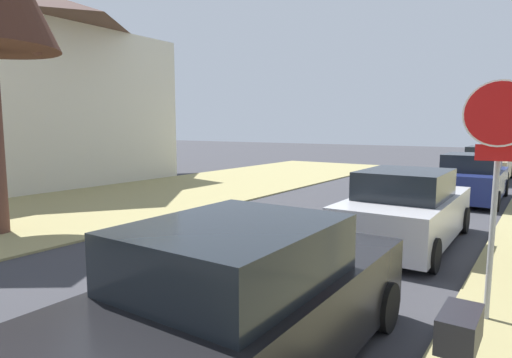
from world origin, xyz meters
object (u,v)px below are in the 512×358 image
(parked_sedan_silver, at_px, (406,210))
(parked_sedan_tan, at_px, (487,165))
(curbside_mailbox, at_px, (458,352))
(stop_sign_far, at_px, (497,149))
(parked_sedan_black, at_px, (245,304))
(parked_sedan_navy, at_px, (472,179))

(parked_sedan_silver, relative_size, parked_sedan_tan, 1.00)
(curbside_mailbox, bearing_deg, parked_sedan_silver, 107.83)
(stop_sign_far, bearing_deg, parked_sedan_tan, 96.35)
(parked_sedan_black, distance_m, parked_sedan_navy, 12.47)
(stop_sign_far, relative_size, parked_sedan_black, 0.67)
(parked_sedan_navy, distance_m, parked_sedan_tan, 6.34)
(parked_sedan_navy, relative_size, parked_sedan_tan, 1.00)
(stop_sign_far, relative_size, parked_sedan_silver, 0.67)
(parked_sedan_silver, height_order, parked_sedan_navy, same)
(parked_sedan_navy, xyz_separation_m, parked_sedan_tan, (-0.24, 6.33, 0.00))
(stop_sign_far, bearing_deg, parked_sedan_black, -124.83)
(stop_sign_far, distance_m, curbside_mailbox, 3.32)
(parked_sedan_navy, bearing_deg, stop_sign_far, -80.96)
(stop_sign_far, distance_m, parked_sedan_silver, 3.96)
(parked_sedan_black, bearing_deg, stop_sign_far, 55.17)
(parked_sedan_navy, distance_m, curbside_mailbox, 13.04)
(parked_sedan_black, distance_m, parked_sedan_tan, 18.80)
(parked_sedan_black, bearing_deg, parked_sedan_silver, 90.31)
(stop_sign_far, height_order, curbside_mailbox, stop_sign_far)
(parked_sedan_black, relative_size, parked_sedan_silver, 1.00)
(parked_sedan_tan, bearing_deg, parked_sedan_silver, -90.35)
(curbside_mailbox, bearing_deg, parked_sedan_navy, 97.49)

